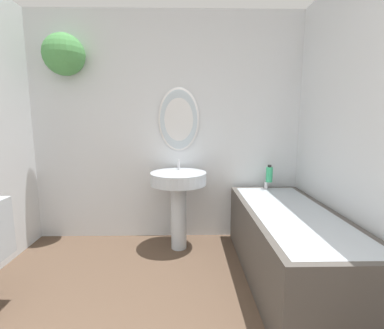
% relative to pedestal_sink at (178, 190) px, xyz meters
% --- Properties ---
extents(wall_back, '(2.96, 0.40, 2.40)m').
position_rel_pedestal_sink_xyz_m(wall_back, '(-0.26, 0.32, 0.70)').
color(wall_back, silver).
rests_on(wall_back, ground_plane).
extents(pedestal_sink, '(0.55, 0.55, 0.88)m').
position_rel_pedestal_sink_xyz_m(pedestal_sink, '(0.00, 0.00, 0.00)').
color(pedestal_sink, silver).
rests_on(pedestal_sink, ground_plane).
extents(bathtub, '(0.70, 1.67, 0.65)m').
position_rel_pedestal_sink_xyz_m(bathtub, '(0.92, -0.57, -0.30)').
color(bathtub, '#4C4742').
rests_on(bathtub, ground_plane).
extents(shampoo_bottle, '(0.07, 0.07, 0.18)m').
position_rel_pedestal_sink_xyz_m(shampoo_bottle, '(0.95, 0.16, 0.13)').
color(shampoo_bottle, '#38B275').
rests_on(shampoo_bottle, bathtub).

